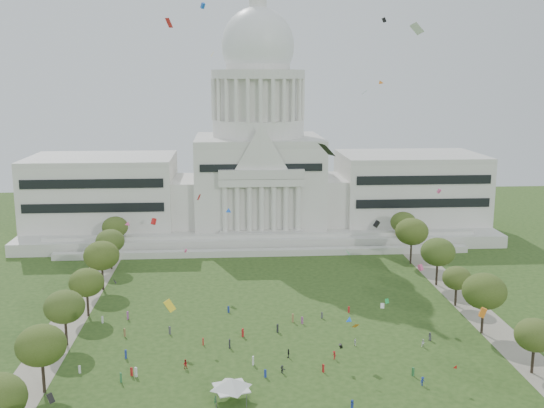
# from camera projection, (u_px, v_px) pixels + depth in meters

# --- Properties ---
(ground) EXTENTS (400.00, 400.00, 0.00)m
(ground) POSITION_uv_depth(u_px,v_px,m) (289.00, 377.00, 119.29)
(ground) COLOR #284417
(ground) RESTS_ON ground
(capitol) EXTENTS (160.00, 64.50, 91.30)m
(capitol) POSITION_uv_depth(u_px,v_px,m) (259.00, 171.00, 225.92)
(capitol) COLOR beige
(capitol) RESTS_ON ground
(path_left) EXTENTS (8.00, 160.00, 0.04)m
(path_left) POSITION_uv_depth(u_px,v_px,m) (67.00, 323.00, 145.33)
(path_left) COLOR gray
(path_left) RESTS_ON ground
(path_right) EXTENTS (8.00, 160.00, 0.04)m
(path_right) POSITION_uv_depth(u_px,v_px,m) (476.00, 312.00, 151.91)
(path_right) COLOR gray
(path_right) RESTS_ON ground
(row_tree_l_1) EXTENTS (8.86, 8.86, 12.59)m
(row_tree_l_1) POSITION_uv_depth(u_px,v_px,m) (41.00, 345.00, 111.59)
(row_tree_l_1) COLOR black
(row_tree_l_1) RESTS_ON ground
(row_tree_r_1) EXTENTS (7.58, 7.58, 10.78)m
(row_tree_r_1) POSITION_uv_depth(u_px,v_px,m) (535.00, 335.00, 119.23)
(row_tree_r_1) COLOR black
(row_tree_r_1) RESTS_ON ground
(row_tree_l_2) EXTENTS (8.42, 8.42, 11.97)m
(row_tree_l_2) POSITION_uv_depth(u_px,v_px,m) (64.00, 307.00, 131.43)
(row_tree_l_2) COLOR black
(row_tree_l_2) RESTS_ON ground
(row_tree_r_2) EXTENTS (9.55, 9.55, 13.58)m
(row_tree_r_2) POSITION_uv_depth(u_px,v_px,m) (484.00, 291.00, 137.44)
(row_tree_r_2) COLOR black
(row_tree_r_2) RESTS_ON ground
(row_tree_l_3) EXTENTS (8.12, 8.12, 11.55)m
(row_tree_l_3) POSITION_uv_depth(u_px,v_px,m) (86.00, 283.00, 147.80)
(row_tree_l_3) COLOR black
(row_tree_l_3) RESTS_ON ground
(row_tree_r_3) EXTENTS (7.01, 7.01, 9.98)m
(row_tree_r_3) POSITION_uv_depth(u_px,v_px,m) (457.00, 278.00, 154.64)
(row_tree_r_3) COLOR black
(row_tree_r_3) RESTS_ON ground
(row_tree_l_4) EXTENTS (9.29, 9.29, 13.21)m
(row_tree_l_4) POSITION_uv_depth(u_px,v_px,m) (102.00, 256.00, 165.65)
(row_tree_l_4) COLOR black
(row_tree_l_4) RESTS_ON ground
(row_tree_r_4) EXTENTS (9.19, 9.19, 13.06)m
(row_tree_r_4) POSITION_uv_depth(u_px,v_px,m) (438.00, 252.00, 169.44)
(row_tree_r_4) COLOR black
(row_tree_r_4) RESTS_ON ground
(row_tree_l_5) EXTENTS (8.33, 8.33, 11.85)m
(row_tree_l_5) POSITION_uv_depth(u_px,v_px,m) (110.00, 241.00, 183.94)
(row_tree_l_5) COLOR black
(row_tree_l_5) RESTS_ON ground
(row_tree_r_5) EXTENTS (9.82, 9.82, 13.96)m
(row_tree_r_5) POSITION_uv_depth(u_px,v_px,m) (412.00, 232.00, 188.92)
(row_tree_r_5) COLOR black
(row_tree_r_5) RESTS_ON ground
(row_tree_l_6) EXTENTS (8.19, 8.19, 11.64)m
(row_tree_l_6) POSITION_uv_depth(u_px,v_px,m) (115.00, 227.00, 201.58)
(row_tree_l_6) COLOR black
(row_tree_l_6) RESTS_ON ground
(row_tree_r_6) EXTENTS (8.42, 8.42, 11.97)m
(row_tree_r_6) POSITION_uv_depth(u_px,v_px,m) (403.00, 222.00, 206.91)
(row_tree_r_6) COLOR black
(row_tree_r_6) RESTS_ON ground
(event_tent) EXTENTS (9.52, 9.52, 4.31)m
(event_tent) POSITION_uv_depth(u_px,v_px,m) (231.00, 383.00, 109.85)
(event_tent) COLOR #4C4C4C
(event_tent) RESTS_ON ground
(person_0) EXTENTS (0.99, 1.01, 1.76)m
(person_0) POSITION_uv_depth(u_px,v_px,m) (430.00, 337.00, 135.40)
(person_0) COLOR #4C4C51
(person_0) RESTS_ON ground
(person_2) EXTENTS (0.90, 0.64, 1.71)m
(person_2) POSITION_uv_depth(u_px,v_px,m) (423.00, 343.00, 132.07)
(person_2) COLOR silver
(person_2) RESTS_ON ground
(person_3) EXTENTS (0.92, 1.25, 1.73)m
(person_3) POSITION_uv_depth(u_px,v_px,m) (334.00, 355.00, 126.46)
(person_3) COLOR #B21E1E
(person_3) RESTS_ON ground
(person_4) EXTENTS (0.73, 1.16, 1.86)m
(person_4) POSITION_uv_depth(u_px,v_px,m) (288.00, 353.00, 127.11)
(person_4) COLOR #26262B
(person_4) RESTS_ON ground
(person_5) EXTENTS (1.37, 1.57, 1.63)m
(person_5) POSITION_uv_depth(u_px,v_px,m) (282.00, 369.00, 120.52)
(person_5) COLOR #4C4C51
(person_5) RESTS_ON ground
(person_6) EXTENTS (0.73, 1.03, 1.97)m
(person_6) POSITION_uv_depth(u_px,v_px,m) (352.00, 405.00, 106.99)
(person_6) COLOR navy
(person_6) RESTS_ON ground
(person_7) EXTENTS (0.75, 0.73, 1.67)m
(person_7) POSITION_uv_depth(u_px,v_px,m) (215.00, 400.00, 108.94)
(person_7) COLOR #33723F
(person_7) RESTS_ON ground
(person_8) EXTENTS (0.97, 0.65, 1.90)m
(person_8) POSITION_uv_depth(u_px,v_px,m) (185.00, 364.00, 122.34)
(person_8) COLOR #B21E1E
(person_8) RESTS_ON ground
(person_9) EXTENTS (1.23, 1.08, 1.70)m
(person_9) POSITION_uv_depth(u_px,v_px,m) (423.00, 381.00, 115.68)
(person_9) COLOR navy
(person_9) RESTS_ON ground
(person_10) EXTENTS (0.68, 0.97, 1.49)m
(person_10) POSITION_uv_depth(u_px,v_px,m) (355.00, 342.00, 132.86)
(person_10) COLOR silver
(person_10) RESTS_ON ground
(distant_crowd) EXTENTS (63.68, 35.66, 1.95)m
(distant_crowd) POSITION_uv_depth(u_px,v_px,m) (216.00, 341.00, 133.21)
(distant_crowd) COLOR silver
(distant_crowd) RESTS_ON ground
(kite_swarm) EXTENTS (85.95, 104.57, 63.97)m
(kite_swarm) POSITION_uv_depth(u_px,v_px,m) (294.00, 240.00, 118.57)
(kite_swarm) COLOR #E54C8C
(kite_swarm) RESTS_ON ground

